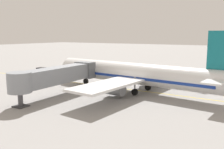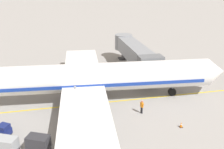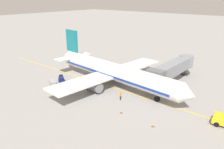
# 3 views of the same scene
# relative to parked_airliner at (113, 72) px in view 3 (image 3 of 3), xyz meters

# --- Properties ---
(ground_plane) EXTENTS (400.00, 400.00, 0.00)m
(ground_plane) POSITION_rel_parked_airliner_xyz_m (1.08, 1.72, -3.19)
(ground_plane) COLOR gray
(gate_lead_in_line) EXTENTS (0.24, 80.00, 0.01)m
(gate_lead_in_line) POSITION_rel_parked_airliner_xyz_m (1.08, 1.72, -3.18)
(gate_lead_in_line) COLOR gold
(gate_lead_in_line) RESTS_ON ground
(parked_airliner) EXTENTS (30.35, 37.35, 10.63)m
(parked_airliner) POSITION_rel_parked_airliner_xyz_m (0.00, 0.00, 0.00)
(parked_airliner) COLOR white
(parked_airliner) RESTS_ON ground
(jet_bridge) EXTENTS (17.60, 3.50, 4.98)m
(jet_bridge) POSITION_rel_parked_airliner_xyz_m (-9.77, 9.22, 0.27)
(jet_bridge) COLOR gray
(jet_bridge) RESTS_ON ground
(baggage_tug_lead) EXTENTS (2.39, 2.75, 1.62)m
(baggage_tug_lead) POSITION_rel_parked_airliner_xyz_m (6.17, -10.22, -2.47)
(baggage_tug_lead) COLOR navy
(baggage_tug_lead) RESTS_ON ground
(baggage_cart_front) EXTENTS (2.12, 2.91, 1.58)m
(baggage_cart_front) POSITION_rel_parked_airliner_xyz_m (9.63, -6.17, -2.24)
(baggage_cart_front) COLOR #4C4C51
(baggage_cart_front) RESTS_ON ground
(baggage_cart_second_in_train) EXTENTS (2.12, 2.91, 1.58)m
(baggage_cart_second_in_train) POSITION_rel_parked_airliner_xyz_m (9.25, -9.10, -2.24)
(baggage_cart_second_in_train) COLOR #4C4C51
(baggage_cart_second_in_train) RESTS_ON ground
(ground_crew_wing_walker) EXTENTS (0.72, 0.34, 1.69)m
(ground_crew_wing_walker) POSITION_rel_parked_airliner_xyz_m (4.85, 5.71, -2.23)
(ground_crew_wing_walker) COLOR #232328
(ground_crew_wing_walker) RESTS_ON ground
(ground_crew_loader) EXTENTS (0.36, 0.71, 1.69)m
(ground_crew_loader) POSITION_rel_parked_airliner_xyz_m (5.62, -2.41, -2.23)
(ground_crew_loader) COLOR #232328
(ground_crew_loader) RESTS_ON ground
(safety_cone_nose_left) EXTENTS (0.36, 0.36, 0.59)m
(safety_cone_nose_left) POSITION_rel_parked_airliner_xyz_m (8.78, 8.96, -2.90)
(safety_cone_nose_left) COLOR black
(safety_cone_nose_left) RESTS_ON ground
(safety_cone_nose_right) EXTENTS (0.36, 0.36, 0.59)m
(safety_cone_nose_right) POSITION_rel_parked_airliner_xyz_m (9.06, 15.23, -2.90)
(safety_cone_nose_right) COLOR black
(safety_cone_nose_right) RESTS_ON ground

